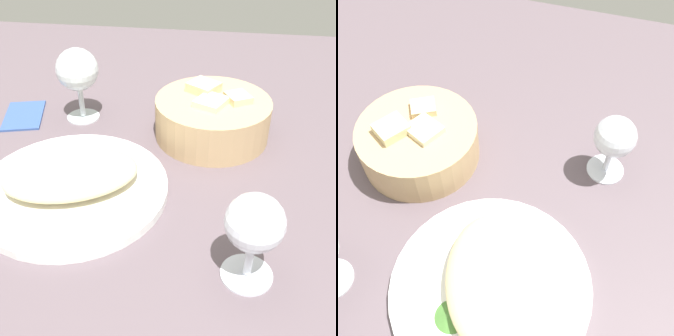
{
  "view_description": "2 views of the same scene",
  "coord_description": "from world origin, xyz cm",
  "views": [
    {
      "loc": [
        19.77,
        -51.7,
        39.72
      ],
      "look_at": [
        12.88,
        -2.99,
        3.65
      ],
      "focal_mm": 44.89,
      "sensor_mm": 36.0,
      "label": 1
    },
    {
      "loc": [
        -21.03,
        -14.34,
        57.47
      ],
      "look_at": [
        16.29,
        -3.03,
        5.08
      ],
      "focal_mm": 45.07,
      "sensor_mm": 36.0,
      "label": 2
    }
  ],
  "objects": [
    {
      "name": "bread_basket",
      "position": [
        18.43,
        12.86,
        3.72
      ],
      "size": [
        19.84,
        19.84,
        8.62
      ],
      "color": "tan",
      "rests_on": "ground_plane"
    },
    {
      "name": "lettuce_garnish",
      "position": [
        -6.5,
        -2.44,
        2.01
      ],
      "size": [
        4.55,
        4.55,
        1.23
      ],
      "primitive_type": "cone",
      "color": "#498035",
      "rests_on": "plate"
    },
    {
      "name": "omelette",
      "position": [
        -0.82,
        -6.02,
        3.41
      ],
      "size": [
        22.31,
        17.91,
        4.03
      ],
      "primitive_type": "ellipsoid",
      "rotation": [
        0.0,
        0.0,
        0.35
      ],
      "color": "beige",
      "rests_on": "plate"
    },
    {
      "name": "plate",
      "position": [
        -0.82,
        -6.02,
        0.7
      ],
      "size": [
        27.98,
        27.98,
        1.4
      ],
      "primitive_type": "cylinder",
      "color": "white",
      "rests_on": "ground_plane"
    },
    {
      "name": "wine_glass_near",
      "position": [
        24.39,
        -18.09,
        7.88
      ],
      "size": [
        6.66,
        6.66,
        11.88
      ],
      "color": "silver",
      "rests_on": "ground_plane"
    },
    {
      "name": "ground_plane",
      "position": [
        0.0,
        0.0,
        -1.0
      ],
      "size": [
        140.0,
        140.0,
        2.0
      ],
      "primitive_type": "cube",
      "color": "#5D4F56"
    }
  ]
}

